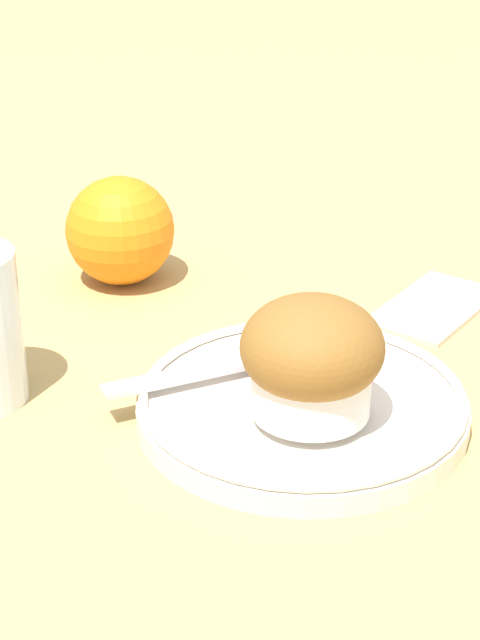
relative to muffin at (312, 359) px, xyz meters
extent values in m
plane|color=tan|center=(0.02, 0.03, -0.05)|extent=(3.00, 3.00, 0.00)
cylinder|color=silver|center=(0.02, 0.02, -0.05)|extent=(0.20, 0.20, 0.01)
torus|color=silver|center=(0.02, 0.02, -0.04)|extent=(0.20, 0.20, 0.01)
cylinder|color=silver|center=(0.00, 0.00, -0.02)|extent=(0.07, 0.07, 0.03)
ellipsoid|color=brown|center=(0.00, 0.00, 0.01)|extent=(0.08, 0.08, 0.06)
cylinder|color=silver|center=(0.07, 0.02, -0.02)|extent=(0.04, 0.04, 0.02)
cylinder|color=white|center=(0.07, 0.02, -0.02)|extent=(0.04, 0.04, 0.00)
sphere|color=#B7192D|center=(0.01, 0.05, -0.03)|extent=(0.01, 0.01, 0.01)
sphere|color=#B7192D|center=(0.03, 0.05, -0.03)|extent=(0.01, 0.01, 0.01)
cube|color=silver|center=(0.02, 0.06, -0.03)|extent=(0.17, 0.11, 0.00)
sphere|color=orange|center=(0.11, 0.24, -0.01)|extent=(0.08, 0.08, 0.08)
cube|color=beige|center=(0.20, 0.02, -0.05)|extent=(0.11, 0.06, 0.01)
camera|label=1|loc=(-0.46, -0.28, 0.29)|focal=60.00mm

